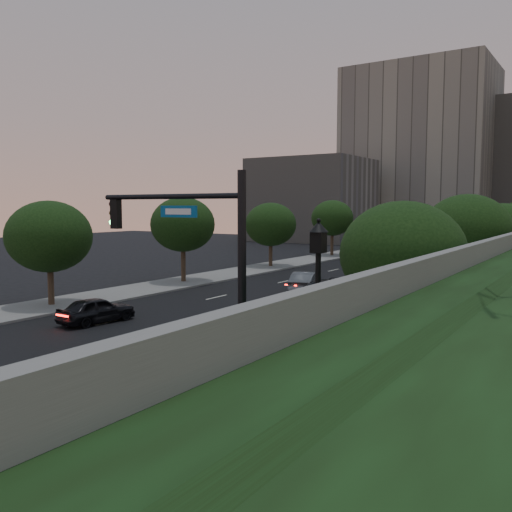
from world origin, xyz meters
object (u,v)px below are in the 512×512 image
Objects in this scene: traffic_signal_mast at (211,287)px; sedan_far_right at (433,263)px; sedan_near_left at (97,310)px; pedestrian_a at (335,361)px; sedan_near_right at (319,291)px; sedan_far_left at (367,250)px; pedestrian_b at (414,332)px; street_lamp at (318,309)px; sedan_mid_left at (306,282)px; pedestrian_c at (425,295)px.

sedan_far_right is at bearing 95.98° from traffic_signal_mast.
pedestrian_a is (14.61, -2.66, 0.30)m from sedan_near_left.
sedan_near_right is 20.68m from sedan_far_right.
pedestrian_b reaches higher than sedan_far_left.
pedestrian_a reaches higher than sedan_far_right.
sedan_far_right reaches higher than sedan_near_right.
traffic_signal_mast is at bearing -116.87° from street_lamp.
sedan_far_left is at bearing 106.51° from traffic_signal_mast.
sedan_mid_left is 2.48× the size of pedestrian_c.
sedan_far_left is 1.25× the size of sedan_far_right.
pedestrian_a is at bearing 6.74° from street_lamp.
sedan_far_left is at bearing -49.76° from pedestrian_c.
pedestrian_b is (7.40, -30.13, 0.31)m from sedan_far_right.
sedan_near_left reaches higher than sedan_near_right.
sedan_far_right is 35.91m from pedestrian_a.
pedestrian_b reaches higher than sedan_near_left.
traffic_signal_mast is 18.32m from pedestrian_c.
sedan_mid_left is 3.67m from sedan_near_right.
pedestrian_a is at bearing -48.24° from sedan_near_right.
pedestrian_c is at bearing -84.95° from sedan_far_right.
sedan_mid_left is 0.82× the size of sedan_far_left.
sedan_far_left is at bearing 128.02° from sedan_far_right.
street_lamp is at bearing 103.00° from sedan_mid_left.
sedan_mid_left is at bearing 110.92° from traffic_signal_mast.
sedan_near_left is (-12.27, 6.16, -2.99)m from traffic_signal_mast.
sedan_far_right is 2.42× the size of pedestrian_b.
sedan_near_right is at bearing 107.05° from traffic_signal_mast.
sedan_far_left reaches higher than sedan_near_right.
sedan_mid_left reaches higher than sedan_near_right.
sedan_near_left is at bearing 112.08° from sedan_far_left.
pedestrian_b is 9.65m from pedestrian_c.
sedan_near_right is 2.68× the size of pedestrian_a.
sedan_near_left is 0.93× the size of sedan_far_right.
traffic_signal_mast reaches higher than pedestrian_c.
sedan_far_right is at bearing -67.07° from pedestrian_a.
sedan_far_left is 3.02× the size of pedestrian_b.
pedestrian_a is (2.34, 3.50, -2.68)m from traffic_signal_mast.
sedan_far_left reaches higher than sedan_far_right.
street_lamp is 3.14× the size of pedestrian_b.
traffic_signal_mast is 1.74× the size of sedan_near_left.
sedan_far_left is 1.20× the size of sedan_near_right.
street_lamp is 1.30× the size of sedan_far_right.
pedestrian_c is (13.38, 11.94, 0.35)m from sedan_near_left.
sedan_far_right is 2.58× the size of pedestrian_a.
street_lamp is at bearing 19.39° from pedestrian_a.
traffic_signal_mast is 19.29m from sedan_near_right.
pedestrian_a reaches higher than sedan_near_right.
sedan_near_right is 16.72m from pedestrian_a.
pedestrian_b is (0.99, 5.20, 0.06)m from pedestrian_a.
pedestrian_b reaches higher than sedan_mid_left.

